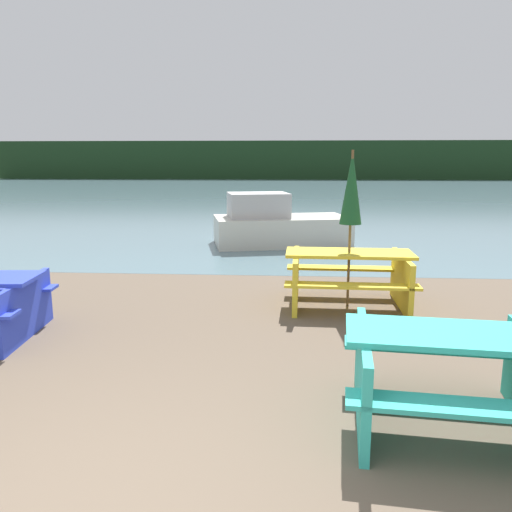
{
  "coord_description": "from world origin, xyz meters",
  "views": [
    {
      "loc": [
        1.12,
        -2.3,
        2.06
      ],
      "look_at": [
        0.71,
        3.93,
        0.85
      ],
      "focal_mm": 35.0,
      "sensor_mm": 36.0,
      "label": 1
    }
  ],
  "objects_px": {
    "picnic_table_teal": "(448,371)",
    "umbrella_darkgreen": "(352,189)",
    "boat": "(276,225)",
    "picnic_table_yellow": "(348,273)"
  },
  "relations": [
    {
      "from": "picnic_table_teal",
      "to": "picnic_table_yellow",
      "type": "bearing_deg",
      "value": 96.67
    },
    {
      "from": "picnic_table_teal",
      "to": "boat",
      "type": "distance_m",
      "value": 8.58
    },
    {
      "from": "picnic_table_teal",
      "to": "umbrella_darkgreen",
      "type": "height_order",
      "value": "umbrella_darkgreen"
    },
    {
      "from": "boat",
      "to": "picnic_table_yellow",
      "type": "bearing_deg",
      "value": -90.1
    },
    {
      "from": "boat",
      "to": "umbrella_darkgreen",
      "type": "bearing_deg",
      "value": -90.1
    },
    {
      "from": "picnic_table_teal",
      "to": "picnic_table_yellow",
      "type": "xyz_separation_m",
      "value": [
        -0.39,
        3.29,
        0.01
      ]
    },
    {
      "from": "picnic_table_teal",
      "to": "umbrella_darkgreen",
      "type": "distance_m",
      "value": 3.53
    },
    {
      "from": "picnic_table_teal",
      "to": "umbrella_darkgreen",
      "type": "relative_size",
      "value": 0.78
    },
    {
      "from": "picnic_table_teal",
      "to": "picnic_table_yellow",
      "type": "height_order",
      "value": "picnic_table_yellow"
    },
    {
      "from": "picnic_table_yellow",
      "to": "umbrella_darkgreen",
      "type": "relative_size",
      "value": 0.83
    }
  ]
}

